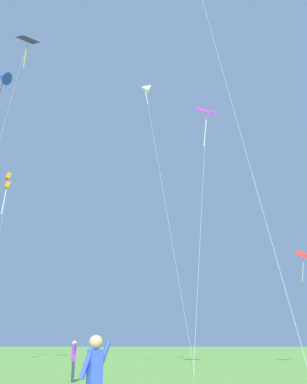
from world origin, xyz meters
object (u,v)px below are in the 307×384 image
at_px(kite_blue_delta, 3,77).
at_px(kite_purple_streamer, 206,121).
at_px(kite_white_distant, 145,89).
at_px(person_foreground_watcher, 74,357).
at_px(person_near_tree, 94,379).
at_px(kite_black_large, 25,51).
at_px(kite_red_high, 306,261).
at_px(kite_orange_box, 7,182).

bearing_deg(kite_blue_delta, kite_purple_streamer, -26.23).
relative_size(kite_blue_delta, kite_purple_streamer, 1.60).
distance_m(kite_white_distant, person_foreground_watcher, 21.46).
bearing_deg(person_near_tree, kite_white_distant, 92.08).
bearing_deg(kite_black_large, kite_red_high, 8.83).
height_order(kite_black_large, kite_purple_streamer, kite_black_large).
relative_size(kite_black_large, kite_purple_streamer, 1.62).
height_order(kite_blue_delta, person_foreground_watcher, kite_blue_delta).
height_order(kite_blue_delta, kite_black_large, kite_black_large).
bearing_deg(kite_purple_streamer, person_foreground_watcher, -128.39).
bearing_deg(kite_orange_box, kite_white_distant, -30.53).
distance_m(kite_orange_box, kite_black_large, 11.94).
distance_m(kite_red_high, person_foreground_watcher, 22.98).
bearing_deg(person_foreground_watcher, kite_black_large, 125.04).
height_order(kite_black_large, kite_red_high, kite_black_large).
relative_size(kite_black_large, kite_red_high, 2.92).
bearing_deg(kite_white_distant, kite_purple_streamer, -23.10).
distance_m(kite_white_distant, person_near_tree, 28.23).
relative_size(kite_orange_box, person_foreground_watcher, 10.69).
relative_size(kite_orange_box, kite_red_high, 1.70).
bearing_deg(kite_orange_box, person_near_tree, -64.01).
distance_m(kite_black_large, kite_purple_streamer, 18.96).
xyz_separation_m(kite_black_large, kite_white_distant, (11.00, -2.82, -6.17)).
bearing_deg(kite_blue_delta, kite_white_distant, -27.10).
height_order(kite_blue_delta, kite_orange_box, kite_blue_delta).
bearing_deg(kite_black_large, person_foreground_watcher, -54.96).
height_order(kite_black_large, person_foreground_watcher, kite_black_large).
relative_size(kite_orange_box, kite_white_distant, 0.80).
xyz_separation_m(kite_red_high, person_near_tree, (-11.79, -27.43, -6.72)).
bearing_deg(kite_red_high, person_foreground_watcher, -131.72).
xyz_separation_m(kite_orange_box, kite_white_distant, (13.27, -7.83, 4.43)).
relative_size(kite_red_high, person_foreground_watcher, 6.30).
bearing_deg(kite_blue_delta, person_foreground_watcher, -53.70).
relative_size(kite_red_high, person_near_tree, 6.22).
bearing_deg(kite_blue_delta, kite_orange_box, 4.95).
bearing_deg(person_near_tree, kite_blue_delta, 118.83).
xyz_separation_m(kite_red_high, kite_white_distant, (-12.55, -6.48, 12.18)).
bearing_deg(kite_red_high, kite_black_large, -171.17).
relative_size(kite_orange_box, kite_purple_streamer, 0.94).
xyz_separation_m(kite_orange_box, kite_red_high, (25.83, -1.35, -7.76)).
bearing_deg(kite_red_high, kite_purple_streamer, -134.65).
bearing_deg(person_near_tree, kite_red_high, 66.74).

